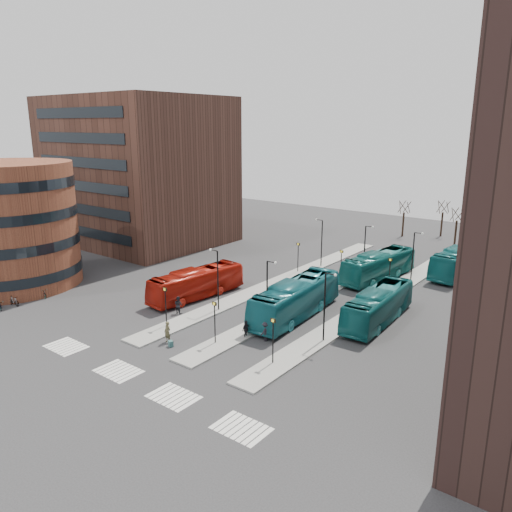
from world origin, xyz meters
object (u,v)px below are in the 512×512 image
Objects in this scene: commuter_a at (178,305)px; bicycle_near at (0,305)px; teal_bus_d at (463,260)px; bicycle_mid at (14,301)px; bicycle_far at (43,293)px; teal_bus_a at (296,299)px; teal_bus_c at (378,306)px; commuter_b at (246,329)px; suitcase at (171,344)px; commuter_c at (266,331)px; traveller at (167,332)px; red_bus at (197,283)px; teal_bus_b at (378,266)px.

bicycle_near is at bearing 31.78° from commuter_a.
bicycle_mid is at bearing -124.08° from teal_bus_d.
commuter_a is at bearing -114.74° from teal_bus_d.
teal_bus_a is at bearing -51.93° from bicycle_far.
teal_bus_a is at bearing -148.80° from commuter_a.
teal_bus_c is 12.90m from commuter_b.
teal_bus_a is 7.00m from commuter_b.
bicycle_far is (-23.88, -5.07, -0.32)m from commuter_b.
bicycle_mid is (-19.96, -3.12, 0.25)m from suitcase.
suitcase is 0.27× the size of bicycle_far.
teal_bus_c is 6.67× the size of commuter_c.
bicycle_mid is at bearing 28.04° from commuter_a.
commuter_a reaches higher than commuter_b.
traveller is (-5.38, -11.64, -0.89)m from teal_bus_a.
traveller is 1.07× the size of commuter_c.
bicycle_near is at bearing -167.96° from bicycle_far.
red_bus is 6.13× the size of bicycle_far.
bicycle_far is (0.00, 4.59, 0.02)m from bicycle_near.
teal_bus_c is 19.54m from traveller.
bicycle_near is 0.96× the size of bicycle_far.
traveller reaches higher than commuter_b.
teal_bus_b is 0.94× the size of teal_bus_d.
teal_bus_a is 1.07× the size of teal_bus_b.
suitcase is at bearing -78.25° from bicycle_far.
bicycle_mid is (-24.52, -15.19, -1.32)m from teal_bus_a.
suitcase is 28.69m from teal_bus_b.
commuter_a reaches higher than bicycle_near.
teal_bus_b is 6.53× the size of traveller.
teal_bus_a is (4.56, 12.07, 1.57)m from suitcase.
commuter_c is 26.19m from bicycle_far.
bicycle_mid is at bearing -152.25° from teal_bus_a.
teal_bus_c is 19.21m from commuter_a.
bicycle_near is (-19.15, -4.92, -0.46)m from traveller.
teal_bus_d is 38.46m from traveller.
commuter_b is 1.79m from commuter_c.
teal_bus_a is 11.53m from commuter_a.
commuter_b is at bearing -78.78° from bicycle_mid.
bicycle_near is 4.59m from bicycle_far.
teal_bus_a is 6.46m from commuter_c.
teal_bus_a reaches higher than commuter_b.
commuter_c is 27.07m from bicycle_mid.
red_bus is at bearing 123.43° from traveller.
bicycle_mid is at bearing -167.96° from bicycle_far.
teal_bus_d is 52.52m from bicycle_near.
teal_bus_d reaches higher than red_bus.
teal_bus_d is at bearing 58.58° from red_bus.
commuter_c is at bearing -82.84° from teal_bus_b.
red_bus is 11.90m from commuter_b.
teal_bus_d reaches higher than commuter_b.
traveller is (-13.99, -35.81, -0.87)m from teal_bus_d.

